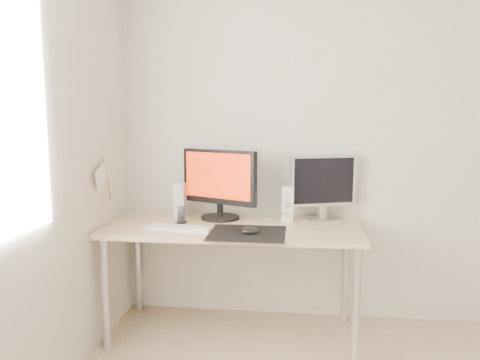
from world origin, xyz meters
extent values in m
plane|color=white|center=(0.00, 1.75, 1.25)|extent=(3.50, 0.00, 3.50)
cube|color=black|center=(-0.82, 1.19, 0.73)|extent=(0.45, 0.40, 0.00)
ellipsoid|color=black|center=(-0.80, 1.16, 0.75)|extent=(0.11, 0.07, 0.04)
cube|color=#D1B587|center=(-0.93, 1.38, 0.71)|extent=(1.60, 0.70, 0.03)
cylinder|color=silver|center=(-1.67, 1.09, 0.35)|extent=(0.05, 0.05, 0.70)
cylinder|color=silver|center=(-0.19, 1.09, 0.35)|extent=(0.05, 0.05, 0.70)
cylinder|color=silver|center=(-1.67, 1.67, 0.35)|extent=(0.05, 0.05, 0.70)
cylinder|color=silver|center=(-0.19, 1.67, 0.35)|extent=(0.05, 0.05, 0.70)
cylinder|color=black|center=(-1.04, 1.55, 0.74)|extent=(0.34, 0.34, 0.02)
cylinder|color=black|center=(-1.04, 1.55, 0.81)|extent=(0.06, 0.06, 0.12)
cube|color=black|center=(-1.04, 1.54, 1.02)|extent=(0.52, 0.26, 0.36)
cube|color=#EB3D0C|center=(-1.05, 1.52, 1.03)|extent=(0.46, 0.21, 0.30)
cube|color=#A9A9AB|center=(-0.36, 1.61, 0.74)|extent=(0.26, 0.22, 0.01)
cube|color=silver|center=(-0.36, 1.61, 0.80)|extent=(0.06, 0.05, 0.10)
cube|color=silver|center=(-0.36, 1.61, 0.99)|extent=(0.44, 0.18, 0.34)
cube|color=black|center=(-0.35, 1.59, 0.99)|extent=(0.39, 0.13, 0.30)
cube|color=silver|center=(-1.32, 1.57, 0.85)|extent=(0.07, 0.08, 0.23)
cylinder|color=silver|center=(-1.32, 1.53, 0.78)|extent=(0.04, 0.01, 0.04)
cylinder|color=silver|center=(-1.32, 1.53, 0.85)|extent=(0.04, 0.01, 0.04)
cylinder|color=silver|center=(-1.32, 1.53, 0.91)|extent=(0.04, 0.01, 0.04)
cube|color=white|center=(-0.59, 1.54, 0.85)|extent=(0.07, 0.08, 0.23)
cylinder|color=silver|center=(-0.59, 1.50, 0.78)|extent=(0.04, 0.01, 0.04)
cylinder|color=silver|center=(-0.59, 1.50, 0.85)|extent=(0.04, 0.01, 0.04)
cylinder|color=silver|center=(-0.59, 1.50, 0.91)|extent=(0.04, 0.01, 0.04)
cube|color=#B4B4B6|center=(-1.25, 1.25, 0.73)|extent=(0.43, 0.15, 0.01)
cube|color=white|center=(-1.25, 1.25, 0.74)|extent=(0.41, 0.14, 0.01)
cube|color=black|center=(-1.27, 1.38, 0.74)|extent=(0.06, 0.05, 0.01)
cube|color=black|center=(-1.27, 1.38, 0.79)|extent=(0.05, 0.02, 0.10)
cylinder|color=#A57F54|center=(-1.72, 1.30, 1.02)|extent=(0.01, 0.10, 0.29)
cube|color=white|center=(-1.72, 1.21, 1.06)|extent=(0.00, 0.19, 0.15)
camera|label=1|loc=(-0.54, -1.49, 1.43)|focal=35.00mm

